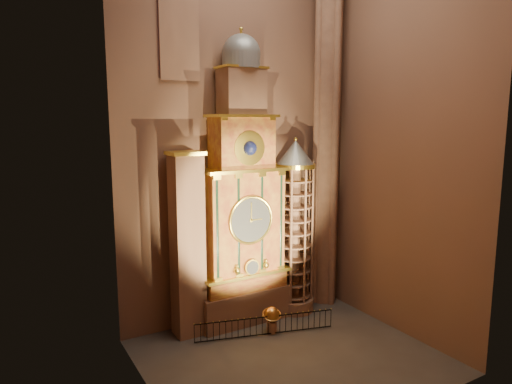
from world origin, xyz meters
TOP-DOWN VIEW (x-y plane):
  - floor at (0.00, 0.00)m, footprint 14.00×14.00m
  - wall_back at (0.00, 6.00)m, footprint 22.00×0.00m
  - wall_left at (-7.00, 0.00)m, footprint 0.00×22.00m
  - wall_right at (7.00, 0.00)m, footprint 0.00×22.00m
  - astronomical_clock at (0.00, 4.96)m, footprint 5.60×2.41m
  - portrait_tower at (-3.40, 4.98)m, footprint 1.80×1.60m
  - stair_turret at (3.50, 4.70)m, footprint 2.50×2.50m
  - gothic_pier at (6.10, 5.00)m, footprint 2.04×2.04m
  - stained_glass_window at (-3.20, 5.92)m, footprint 2.20×0.14m
  - celestial_globe at (0.60, 2.69)m, footprint 1.33×1.29m
  - iron_railing at (0.10, 2.58)m, footprint 7.54×2.22m

SIDE VIEW (x-z plane):
  - floor at x=0.00m, z-range 0.00..0.00m
  - iron_railing at x=0.10m, z-range 0.05..1.11m
  - celestial_globe at x=0.60m, z-range 0.15..1.68m
  - portrait_tower at x=-3.40m, z-range 0.05..10.25m
  - stair_turret at x=3.50m, z-range -0.13..10.67m
  - astronomical_clock at x=0.00m, z-range -1.67..15.03m
  - wall_back at x=0.00m, z-range 0.00..22.00m
  - wall_left at x=-7.00m, z-range 0.00..22.00m
  - wall_right at x=7.00m, z-range 0.00..22.00m
  - gothic_pier at x=6.10m, z-range 0.00..22.00m
  - stained_glass_window at x=-3.20m, z-range 13.90..19.10m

